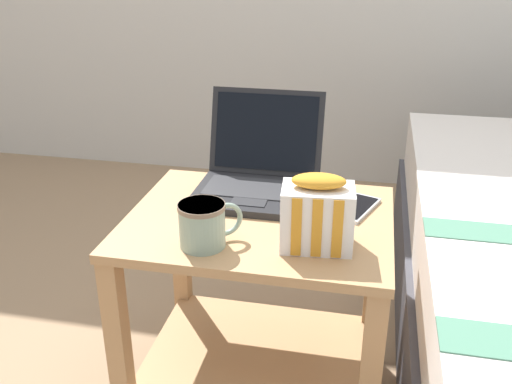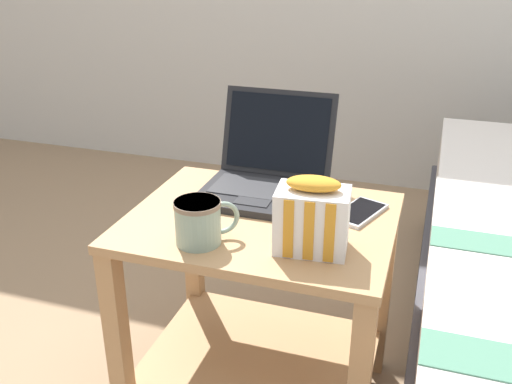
{
  "view_description": "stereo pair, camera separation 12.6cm",
  "coord_description": "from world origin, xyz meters",
  "px_view_note": "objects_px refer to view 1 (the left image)",
  "views": [
    {
      "loc": [
        0.24,
        -1.17,
        1.14
      ],
      "look_at": [
        0.0,
        -0.04,
        0.63
      ],
      "focal_mm": 40.0,
      "sensor_mm": 36.0,
      "label": 1
    },
    {
      "loc": [
        0.36,
        -1.14,
        1.14
      ],
      "look_at": [
        0.0,
        -0.04,
        0.63
      ],
      "focal_mm": 40.0,
      "sensor_mm": 36.0,
      "label": 2
    }
  ],
  "objects_px": {
    "laptop": "(258,173)",
    "cell_phone": "(355,207)",
    "mug_front_left": "(203,222)",
    "snack_bag": "(317,214)"
  },
  "relations": [
    {
      "from": "mug_front_left",
      "to": "cell_phone",
      "type": "bearing_deg",
      "value": 38.77
    },
    {
      "from": "mug_front_left",
      "to": "snack_bag",
      "type": "bearing_deg",
      "value": 10.89
    },
    {
      "from": "laptop",
      "to": "cell_phone",
      "type": "height_order",
      "value": "laptop"
    },
    {
      "from": "laptop",
      "to": "snack_bag",
      "type": "distance_m",
      "value": 0.32
    },
    {
      "from": "laptop",
      "to": "snack_bag",
      "type": "xyz_separation_m",
      "value": [
        0.18,
        -0.26,
        0.03
      ]
    },
    {
      "from": "snack_bag",
      "to": "cell_phone",
      "type": "height_order",
      "value": "snack_bag"
    },
    {
      "from": "snack_bag",
      "to": "cell_phone",
      "type": "relative_size",
      "value": 0.98
    },
    {
      "from": "laptop",
      "to": "mug_front_left",
      "type": "bearing_deg",
      "value": -100.02
    },
    {
      "from": "snack_bag",
      "to": "mug_front_left",
      "type": "bearing_deg",
      "value": -169.11
    },
    {
      "from": "snack_bag",
      "to": "cell_phone",
      "type": "distance_m",
      "value": 0.22
    }
  ]
}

